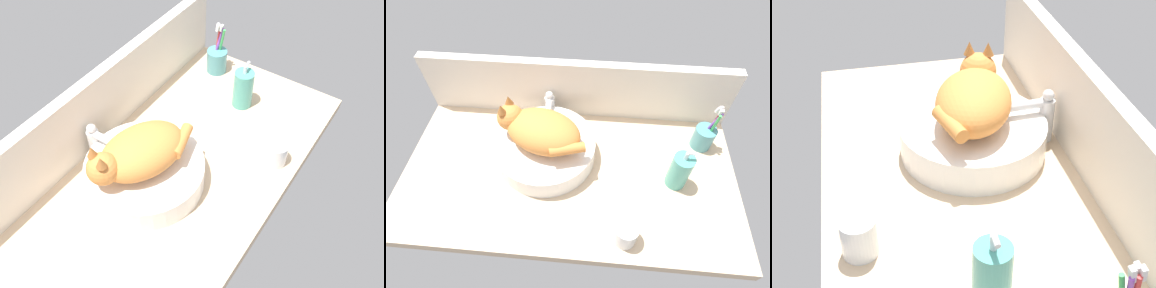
% 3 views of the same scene
% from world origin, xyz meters
% --- Properties ---
extents(ground_plane, '(1.13, 0.60, 0.04)m').
position_xyz_m(ground_plane, '(0.00, 0.00, -0.02)').
color(ground_plane, '#D1B28E').
extents(backsplash_panel, '(1.13, 0.04, 0.23)m').
position_xyz_m(backsplash_panel, '(0.00, 0.28, 0.12)').
color(backsplash_panel, silver).
rests_on(backsplash_panel, ground_plane).
extents(sink_basin, '(0.34, 0.34, 0.08)m').
position_xyz_m(sink_basin, '(-0.08, 0.05, 0.04)').
color(sink_basin, white).
rests_on(sink_basin, ground_plane).
extents(cat, '(0.30, 0.24, 0.14)m').
position_xyz_m(cat, '(-0.10, 0.06, 0.14)').
color(cat, orange).
rests_on(cat, sink_basin).
extents(faucet, '(0.04, 0.12, 0.14)m').
position_xyz_m(faucet, '(-0.09, 0.22, 0.07)').
color(faucet, silver).
rests_on(faucet, ground_plane).
extents(soap_dispenser, '(0.07, 0.07, 0.17)m').
position_xyz_m(soap_dispenser, '(0.35, -0.02, 0.07)').
color(soap_dispenser, teal).
rests_on(soap_dispenser, ground_plane).
extents(water_glass, '(0.07, 0.07, 0.08)m').
position_xyz_m(water_glass, '(0.19, -0.23, 0.03)').
color(water_glass, white).
rests_on(water_glass, ground_plane).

